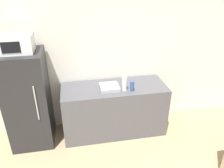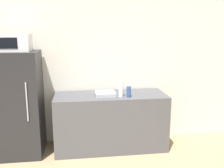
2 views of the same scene
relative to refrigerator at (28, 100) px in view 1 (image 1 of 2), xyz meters
The scene contains 7 objects.
wall_back 1.42m from the refrigerator, 17.92° to the left, with size 8.00×0.06×2.60m, color silver.
refrigerator is the anchor object (origin of this frame).
microwave 0.96m from the refrigerator, 107.24° to the right, with size 0.46×0.38×0.26m.
counter 1.49m from the refrigerator, ahead, with size 1.83×0.69×0.93m, color #4C4C51.
sink_basin 1.36m from the refrigerator, ahead, with size 0.32×0.31×0.06m, color #9EA3A8.
bottle_tall 1.61m from the refrigerator, ahead, with size 0.08×0.08×0.25m, color silver.
bottle_short 1.73m from the refrigerator, ahead, with size 0.07×0.07×0.18m, color #2D4C8C.
Camera 1 is at (-0.48, -0.61, 2.69)m, focal length 35.00 mm.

